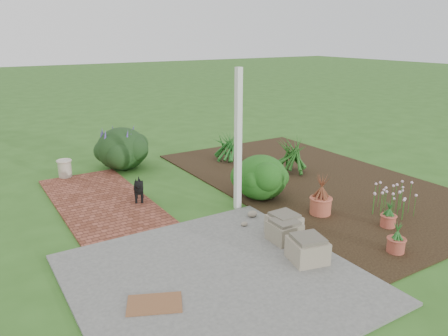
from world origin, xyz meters
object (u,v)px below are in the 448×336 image
cream_ceramic_urn (65,169)px  stone_trough_near (307,250)px  black_dog (139,188)px  evergreen_shrub (261,176)px

cream_ceramic_urn → stone_trough_near: bearing=-70.3°
stone_trough_near → black_dog: (-1.15, 3.30, 0.12)m
stone_trough_near → cream_ceramic_urn: 5.86m
evergreen_shrub → stone_trough_near: bearing=-111.5°
stone_trough_near → black_dog: bearing=109.2°
stone_trough_near → evergreen_shrub: evergreen_shrub is taller
cream_ceramic_urn → evergreen_shrub: 4.32m
black_dog → evergreen_shrub: size_ratio=0.50×
black_dog → evergreen_shrub: bearing=-2.8°
stone_trough_near → evergreen_shrub: 2.50m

